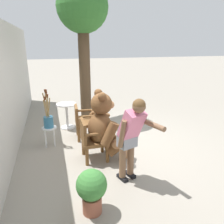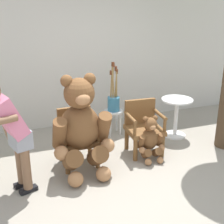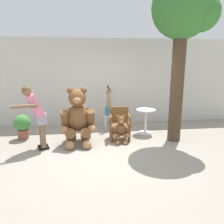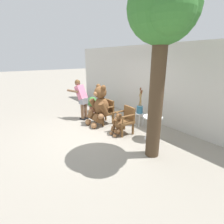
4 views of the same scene
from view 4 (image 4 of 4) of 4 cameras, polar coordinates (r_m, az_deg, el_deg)
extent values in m
plane|color=gray|center=(5.77, -5.25, -6.70)|extent=(60.00, 60.00, 0.00)
cube|color=beige|center=(6.86, 12.11, 9.10)|extent=(10.00, 0.16, 2.80)
cube|color=brown|center=(6.41, -2.50, -0.26)|extent=(0.56, 0.52, 0.07)
cylinder|color=brown|center=(6.56, -5.12, -1.92)|extent=(0.07, 0.07, 0.37)
cylinder|color=brown|center=(6.19, -2.91, -3.08)|extent=(0.07, 0.07, 0.37)
cylinder|color=brown|center=(6.77, -2.07, -1.23)|extent=(0.07, 0.07, 0.37)
cylinder|color=brown|center=(6.42, 0.23, -2.30)|extent=(0.07, 0.07, 0.37)
cube|color=brown|center=(6.46, -0.83, 2.18)|extent=(0.52, 0.06, 0.42)
cylinder|color=brown|center=(6.54, -3.74, 2.41)|extent=(0.06, 0.48, 0.06)
cylinder|color=brown|center=(6.46, -5.30, 1.18)|extent=(0.05, 0.05, 0.22)
cylinder|color=brown|center=(6.14, -1.24, 1.43)|extent=(0.06, 0.48, 0.06)
cylinder|color=brown|center=(6.06, -2.86, 0.10)|extent=(0.05, 0.05, 0.22)
cube|color=brown|center=(5.57, 3.75, -3.07)|extent=(0.59, 0.55, 0.07)
cylinder|color=brown|center=(5.72, 0.63, -4.85)|extent=(0.07, 0.07, 0.37)
cylinder|color=brown|center=(5.37, 3.33, -6.42)|extent=(0.07, 0.07, 0.37)
cylinder|color=brown|center=(5.94, 4.04, -4.01)|extent=(0.07, 0.07, 0.37)
cylinder|color=brown|center=(5.61, 6.83, -5.45)|extent=(0.07, 0.07, 0.37)
cube|color=brown|center=(5.62, 5.69, -0.28)|extent=(0.52, 0.09, 0.42)
cylinder|color=brown|center=(5.68, 2.32, 0.08)|extent=(0.08, 0.48, 0.06)
cylinder|color=brown|center=(5.61, 0.54, -1.33)|extent=(0.05, 0.05, 0.22)
cylinder|color=brown|center=(5.30, 5.39, -1.29)|extent=(0.08, 0.48, 0.06)
cylinder|color=brown|center=(5.22, 3.52, -2.83)|extent=(0.05, 0.05, 0.22)
ellipsoid|color=brown|center=(6.27, -3.45, 1.78)|extent=(0.60, 0.50, 0.68)
sphere|color=brown|center=(6.13, -3.81, 6.46)|extent=(0.43, 0.43, 0.43)
ellipsoid|color=#A47148|center=(6.05, -5.28, 5.95)|extent=(0.21, 0.16, 0.16)
sphere|color=black|center=(6.04, -5.29, 6.05)|extent=(0.06, 0.06, 0.06)
sphere|color=brown|center=(6.25, -4.47, 8.37)|extent=(0.17, 0.17, 0.17)
sphere|color=brown|center=(5.98, -2.81, 7.99)|extent=(0.17, 0.17, 0.17)
cylinder|color=brown|center=(6.48, -5.83, 2.23)|extent=(0.20, 0.38, 0.52)
sphere|color=#A47148|center=(6.49, -6.88, 0.13)|extent=(0.20, 0.20, 0.20)
cylinder|color=brown|center=(5.96, -2.71, 0.93)|extent=(0.20, 0.38, 0.52)
sphere|color=#A47148|center=(5.94, -3.69, -1.44)|extent=(0.20, 0.20, 0.20)
cylinder|color=brown|center=(6.41, -6.16, -1.42)|extent=(0.25, 0.43, 0.40)
sphere|color=#A47148|center=(6.39, -7.78, -3.27)|extent=(0.22, 0.22, 0.22)
cylinder|color=brown|center=(6.11, -4.44, -2.33)|extent=(0.25, 0.43, 0.40)
sphere|color=#A47148|center=(6.07, -5.96, -4.38)|extent=(0.22, 0.22, 0.22)
ellipsoid|color=brown|center=(5.50, 2.28, -4.22)|extent=(0.31, 0.26, 0.34)
sphere|color=brown|center=(5.40, 2.16, -1.69)|extent=(0.21, 0.21, 0.21)
ellipsoid|color=#A47148|center=(5.35, 1.36, -2.03)|extent=(0.11, 0.08, 0.08)
sphere|color=black|center=(5.35, 1.36, -1.98)|extent=(0.03, 0.03, 0.03)
sphere|color=brown|center=(5.44, 1.79, -0.53)|extent=(0.08, 0.08, 0.08)
sphere|color=brown|center=(5.31, 2.76, -0.99)|extent=(0.08, 0.08, 0.08)
cylinder|color=brown|center=(5.59, 0.88, -3.83)|extent=(0.11, 0.19, 0.25)
sphere|color=#A47148|center=(5.60, 0.25, -5.02)|extent=(0.10, 0.10, 0.10)
cylinder|color=brown|center=(5.35, 2.74, -4.87)|extent=(0.11, 0.19, 0.25)
sphere|color=#A47148|center=(5.35, 2.17, -6.17)|extent=(0.10, 0.10, 0.10)
cylinder|color=brown|center=(5.57, 0.67, -5.94)|extent=(0.14, 0.22, 0.20)
sphere|color=#A47148|center=(5.57, -0.27, -6.98)|extent=(0.11, 0.11, 0.11)
cylinder|color=brown|center=(5.43, 1.71, -6.58)|extent=(0.14, 0.22, 0.20)
sphere|color=#A47148|center=(5.41, 0.86, -7.72)|extent=(0.11, 0.11, 0.11)
cube|color=black|center=(7.10, -8.50, -1.84)|extent=(0.26, 0.16, 0.06)
cylinder|color=brown|center=(6.97, -8.66, 1.58)|extent=(0.12, 0.12, 0.82)
cube|color=black|center=(6.98, -9.53, -2.23)|extent=(0.26, 0.16, 0.06)
cylinder|color=brown|center=(6.85, -9.71, 1.24)|extent=(0.12, 0.12, 0.82)
cube|color=gray|center=(6.84, -9.30, 3.66)|extent=(0.30, 0.35, 0.24)
cube|color=pink|center=(6.85, -10.10, 6.35)|extent=(0.49, 0.43, 0.57)
sphere|color=brown|center=(6.91, -11.21, 9.34)|extent=(0.21, 0.21, 0.21)
sphere|color=brown|center=(6.90, -11.22, 9.50)|extent=(0.21, 0.21, 0.21)
cylinder|color=brown|center=(6.89, -12.72, 6.69)|extent=(0.56, 0.26, 0.09)
cylinder|color=brown|center=(7.00, -8.93, 5.65)|extent=(0.21, 0.14, 0.51)
cylinder|color=silver|center=(6.28, 8.96, -0.46)|extent=(0.34, 0.34, 0.03)
cylinder|color=silver|center=(6.36, 10.13, -2.50)|extent=(0.04, 0.04, 0.43)
cylinder|color=silver|center=(6.49, 8.88, -2.02)|extent=(0.04, 0.04, 0.43)
cylinder|color=silver|center=(6.22, 8.85, -2.87)|extent=(0.04, 0.04, 0.43)
cylinder|color=silver|center=(6.36, 7.60, -2.37)|extent=(0.04, 0.04, 0.43)
cylinder|color=teal|center=(6.24, 9.02, 0.80)|extent=(0.22, 0.22, 0.26)
cylinder|color=#997A47|center=(6.12, 9.31, 2.97)|extent=(0.07, 0.12, 0.62)
cylinder|color=#592D19|center=(6.04, 9.48, 6.19)|extent=(0.05, 0.06, 0.09)
cylinder|color=#997A47|center=(6.15, 9.09, 3.64)|extent=(0.07, 0.06, 0.74)
cylinder|color=#592D19|center=(6.07, 9.27, 7.40)|extent=(0.05, 0.05, 0.08)
cylinder|color=#997A47|center=(6.17, 9.12, 3.71)|extent=(0.10, 0.15, 0.74)
cylinder|color=#592D19|center=(6.09, 9.31, 7.50)|extent=(0.05, 0.06, 0.09)
cylinder|color=#997A47|center=(6.14, 9.45, 3.23)|extent=(0.03, 0.10, 0.66)
cylinder|color=#592D19|center=(6.06, 9.63, 6.65)|extent=(0.04, 0.05, 0.09)
cylinder|color=#997A47|center=(6.22, 9.11, 3.10)|extent=(0.08, 0.09, 0.59)
cylinder|color=#592D19|center=(6.15, 9.26, 6.14)|extent=(0.05, 0.05, 0.09)
cylinder|color=white|center=(5.19, 13.18, -1.59)|extent=(0.56, 0.56, 0.03)
cylinder|color=white|center=(5.31, 12.91, -5.26)|extent=(0.07, 0.07, 0.69)
cylinder|color=white|center=(5.45, 12.67, -8.46)|extent=(0.40, 0.40, 0.03)
cylinder|color=#473523|center=(4.13, 14.17, 4.26)|extent=(0.33, 0.33, 2.91)
sphere|color=#33702D|center=(4.14, 16.36, 30.06)|extent=(1.45, 1.45, 1.45)
sphere|color=#33702D|center=(3.72, 18.74, 29.07)|extent=(0.87, 0.87, 0.87)
cylinder|color=brown|center=(7.90, -6.38, 1.02)|extent=(0.28, 0.28, 0.26)
sphere|color=#3D7F38|center=(7.81, -6.46, 3.34)|extent=(0.44, 0.44, 0.44)
camera|label=1|loc=(10.07, -12.16, 17.10)|focal=35.00mm
camera|label=2|loc=(6.14, -45.16, 13.31)|focal=50.00mm
camera|label=3|loc=(5.41, -60.43, 5.56)|focal=35.00mm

